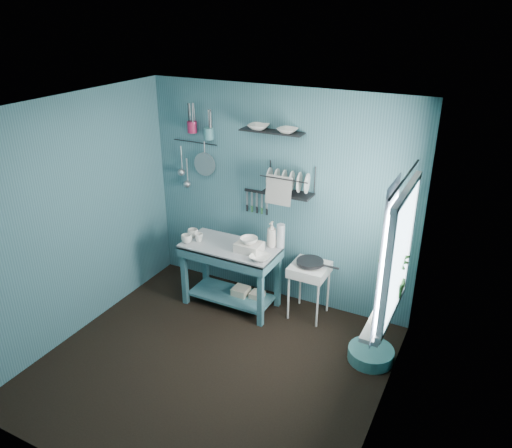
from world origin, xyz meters
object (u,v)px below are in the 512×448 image
at_px(mug_left, 187,239).
at_px(utensil_cup_teal, 209,134).
at_px(water_bottle, 281,236).
at_px(potted_plant, 391,275).
at_px(frying_pan, 310,262).
at_px(hotplate_stand, 309,290).
at_px(floor_basin, 371,354).
at_px(work_counter, 231,275).
at_px(dish_rack, 288,180).
at_px(colander, 205,164).
at_px(storage_tin_small, 257,300).
at_px(mug_right, 193,233).
at_px(wash_tub, 249,247).
at_px(utensil_cup_magenta, 192,127).
at_px(storage_tin_large, 241,296).
at_px(mug_mid, 199,237).
at_px(soap_bottle, 272,234).

relative_size(mug_left, utensil_cup_teal, 0.95).
xyz_separation_m(water_bottle, potted_plant, (1.34, -0.59, 0.16)).
height_order(frying_pan, potted_plant, potted_plant).
bearing_deg(hotplate_stand, floor_basin, -25.56).
bearing_deg(water_bottle, utensil_cup_teal, 170.56).
bearing_deg(potted_plant, work_counter, 168.85).
xyz_separation_m(work_counter, water_bottle, (0.52, 0.22, 0.53)).
relative_size(hotplate_stand, frying_pan, 2.15).
bearing_deg(dish_rack, colander, 169.82).
bearing_deg(storage_tin_small, mug_right, -174.29).
height_order(wash_tub, floor_basin, wash_tub).
bearing_deg(mug_left, utensil_cup_magenta, 111.77).
bearing_deg(floor_basin, storage_tin_large, 169.83).
distance_m(water_bottle, frying_pan, 0.43).
height_order(water_bottle, floor_basin, water_bottle).
distance_m(mug_right, potted_plant, 2.41).
relative_size(frying_pan, storage_tin_large, 1.36).
xyz_separation_m(wash_tub, utensil_cup_teal, (-0.73, 0.41, 1.09)).
bearing_deg(mug_mid, soap_bottle, 18.00).
bearing_deg(mug_right, mug_mid, -26.57).
bearing_deg(soap_bottle, colander, 167.68).
bearing_deg(utensil_cup_teal, storage_tin_large, -30.22).
relative_size(frying_pan, utensil_cup_magenta, 2.31).
bearing_deg(wash_tub, colander, 151.94).
bearing_deg(colander, frying_pan, -8.21).
height_order(mug_left, storage_tin_small, mug_left).
xyz_separation_m(dish_rack, colander, (-1.11, 0.08, 0.00)).
distance_m(hotplate_stand, dish_rack, 1.26).
bearing_deg(dish_rack, potted_plant, -34.02).
bearing_deg(mug_right, wash_tub, -1.53).
xyz_separation_m(frying_pan, floor_basin, (0.86, -0.45, -0.62)).
height_order(hotplate_stand, utensil_cup_teal, utensil_cup_teal).
relative_size(mug_right, potted_plant, 0.26).
bearing_deg(utensil_cup_teal, soap_bottle, -11.70).
bearing_deg(colander, work_counter, -36.23).
distance_m(work_counter, colander, 1.34).
bearing_deg(frying_pan, potted_plant, -30.35).
xyz_separation_m(frying_pan, potted_plant, (0.98, -0.57, 0.39)).
xyz_separation_m(utensil_cup_magenta, storage_tin_small, (1.00, -0.31, -1.87)).
height_order(mug_right, storage_tin_small, mug_right).
relative_size(work_counter, potted_plant, 2.28).
distance_m(utensil_cup_magenta, colander, 0.46).
height_order(wash_tub, potted_plant, potted_plant).
bearing_deg(hotplate_stand, potted_plant, -28.16).
height_order(colander, storage_tin_small, colander).
xyz_separation_m(potted_plant, storage_tin_small, (-1.56, 0.45, -0.97)).
bearing_deg(soap_bottle, mug_mid, -162.00).
bearing_deg(dish_rack, storage_tin_small, -139.28).
bearing_deg(potted_plant, hotplate_stand, 149.65).
height_order(water_bottle, storage_tin_small, water_bottle).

